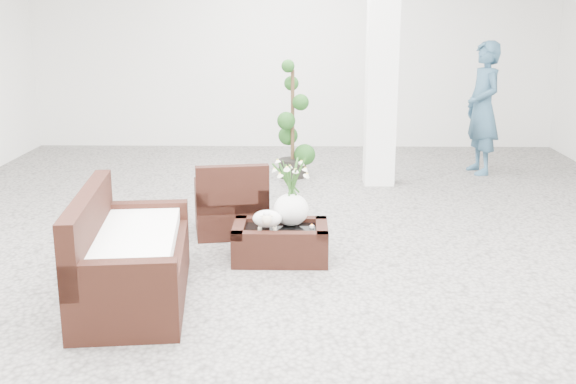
{
  "coord_description": "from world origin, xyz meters",
  "views": [
    {
      "loc": [
        0.12,
        -6.63,
        2.32
      ],
      "look_at": [
        0.0,
        -0.1,
        0.62
      ],
      "focal_mm": 43.5,
      "sensor_mm": 36.0,
      "label": 1
    }
  ],
  "objects_px": {
    "coffee_table": "(280,244)",
    "topiary": "(293,121)",
    "loveseat": "(133,246)",
    "armchair": "(231,196)"
  },
  "relations": [
    {
      "from": "coffee_table",
      "to": "topiary",
      "type": "height_order",
      "value": "topiary"
    },
    {
      "from": "coffee_table",
      "to": "topiary",
      "type": "bearing_deg",
      "value": 88.74
    },
    {
      "from": "armchair",
      "to": "topiary",
      "type": "bearing_deg",
      "value": -114.05
    },
    {
      "from": "armchair",
      "to": "topiary",
      "type": "relative_size",
      "value": 0.49
    },
    {
      "from": "armchair",
      "to": "loveseat",
      "type": "xyz_separation_m",
      "value": [
        -0.62,
        -1.82,
        0.06
      ]
    },
    {
      "from": "topiary",
      "to": "armchair",
      "type": "bearing_deg",
      "value": -103.78
    },
    {
      "from": "coffee_table",
      "to": "loveseat",
      "type": "distance_m",
      "value": 1.55
    },
    {
      "from": "coffee_table",
      "to": "loveseat",
      "type": "height_order",
      "value": "loveseat"
    },
    {
      "from": "topiary",
      "to": "coffee_table",
      "type": "bearing_deg",
      "value": -91.26
    },
    {
      "from": "loveseat",
      "to": "topiary",
      "type": "height_order",
      "value": "topiary"
    }
  ]
}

